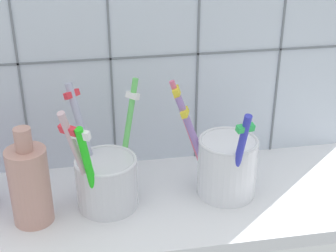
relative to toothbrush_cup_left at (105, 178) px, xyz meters
The scene contains 5 objects.
counter_slab 10.02cm from the toothbrush_cup_left, ahead, with size 64.00×22.00×2.00cm, color silver.
tile_wall_back 21.92cm from the toothbrush_cup_left, 54.62° to the left, with size 64.00×2.20×45.00cm.
toothbrush_cup_left is the anchor object (origin of this frame).
toothbrush_cup_right 16.71cm from the toothbrush_cup_left, ahead, with size 11.84×10.62×16.27cm.
ceramic_vase 9.84cm from the toothbrush_cup_left, 169.62° to the right, with size 5.16×5.16×13.38cm.
Camera 1 is at (-10.06, -56.32, 41.51)cm, focal length 52.36 mm.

